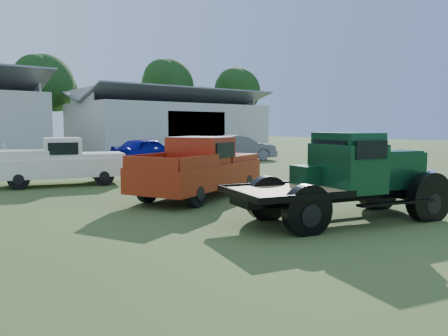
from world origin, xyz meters
TOP-DOWN VIEW (x-y plane):
  - ground at (0.00, 0.00)m, footprint 120.00×120.00m
  - shed_right at (14.00, 27.00)m, footprint 16.80×9.20m
  - tree_c at (5.00, 33.00)m, footprint 5.40×5.40m
  - tree_d at (18.00, 34.00)m, footprint 6.00×6.00m
  - tree_e at (26.00, 32.00)m, footprint 5.70×5.70m
  - vintage_flatbed at (1.53, -1.33)m, footprint 5.19×3.05m
  - red_pickup at (0.87, 3.25)m, footprint 5.24×3.73m
  - white_pickup at (-1.48, 8.46)m, footprint 4.77×2.88m
  - misc_car_blue at (5.25, 14.72)m, footprint 4.53×2.69m
  - misc_car_grey at (10.64, 13.28)m, footprint 4.92×2.72m

SIDE VIEW (x-z plane):
  - ground at x=0.00m, z-range 0.00..0.00m
  - misc_car_blue at x=5.25m, z-range 0.00..1.45m
  - misc_car_grey at x=10.64m, z-range 0.00..1.54m
  - white_pickup at x=-1.48m, z-range 0.00..1.64m
  - red_pickup at x=0.87m, z-range 0.00..1.79m
  - vintage_flatbed at x=1.53m, z-range 0.00..1.93m
  - shed_right at x=14.00m, z-range 0.00..5.20m
  - tree_c at x=5.00m, z-range 0.00..9.00m
  - tree_e at x=26.00m, z-range 0.00..9.50m
  - tree_d at x=18.00m, z-range 0.00..10.00m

